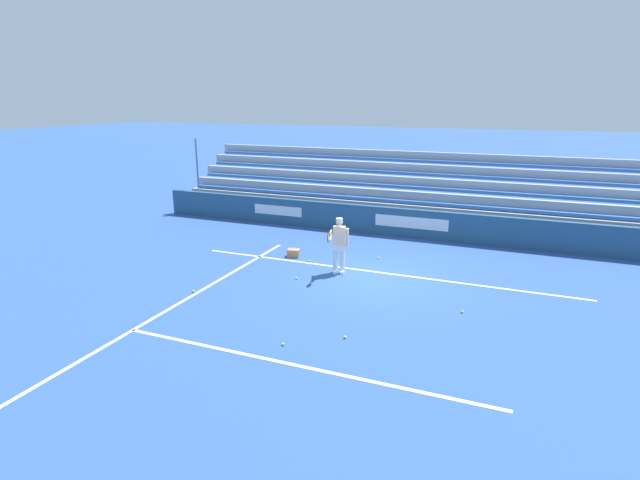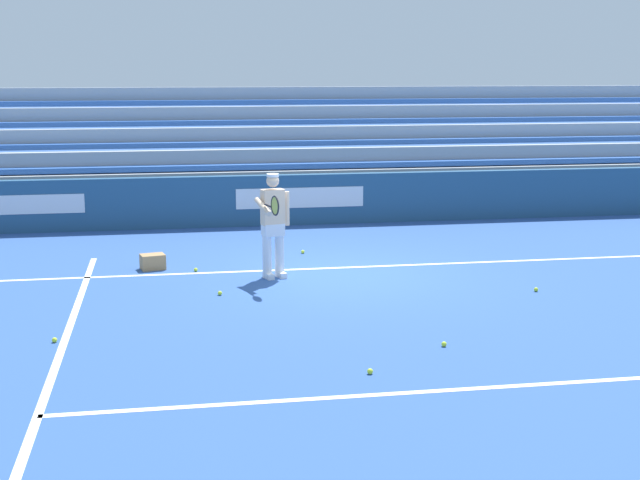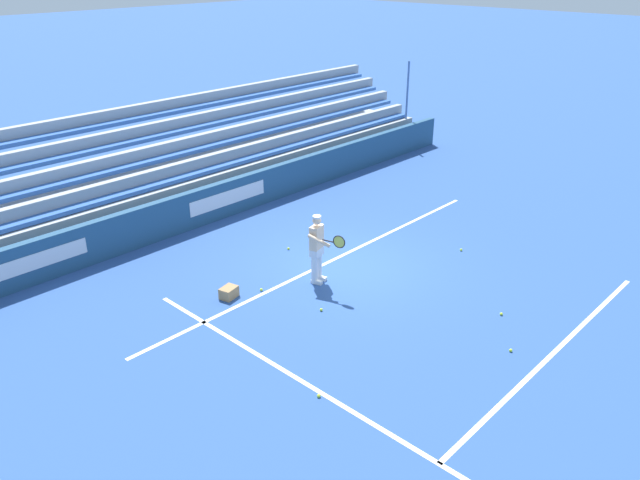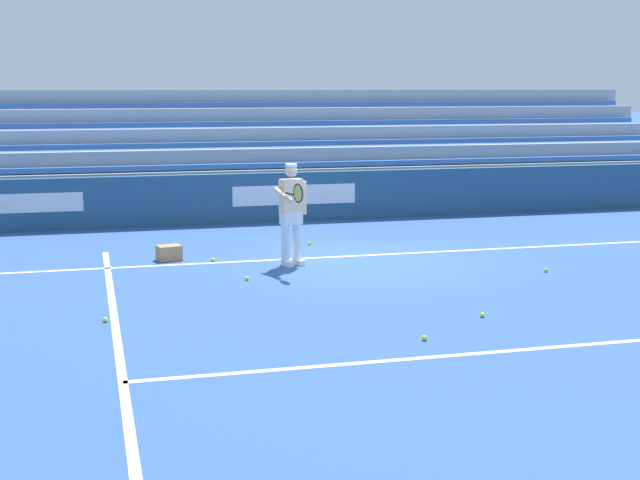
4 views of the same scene
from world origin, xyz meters
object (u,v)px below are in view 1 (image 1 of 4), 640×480
at_px(tennis_ball_far_right, 193,291).
at_px(tennis_ball_on_baseline, 297,278).
at_px(tennis_ball_stray_back, 379,258).
at_px(tennis_ball_near_player, 345,337).
at_px(tennis_player, 339,245).
at_px(tennis_ball_midcourt, 309,261).
at_px(tennis_ball_by_box, 283,344).
at_px(tennis_ball_toward_net, 462,312).
at_px(ball_box_cardboard, 294,253).

bearing_deg(tennis_ball_far_right, tennis_ball_on_baseline, -137.66).
distance_m(tennis_ball_stray_back, tennis_ball_far_right, 6.20).
bearing_deg(tennis_ball_stray_back, tennis_ball_near_player, 98.57).
distance_m(tennis_player, tennis_ball_midcourt, 1.65).
height_order(tennis_ball_by_box, tennis_ball_toward_net, same).
xyz_separation_m(tennis_ball_far_right, tennis_ball_toward_net, (-7.03, -1.39, 0.00)).
xyz_separation_m(tennis_player, ball_box_cardboard, (1.97, -0.96, -0.76)).
bearing_deg(tennis_ball_stray_back, tennis_ball_on_baseline, 58.71).
bearing_deg(tennis_ball_near_player, tennis_ball_midcourt, -58.22).
distance_m(tennis_ball_stray_back, tennis_ball_by_box, 6.65).
bearing_deg(tennis_ball_on_baseline, ball_box_cardboard, -62.57).
distance_m(tennis_ball_stray_back, tennis_ball_on_baseline, 3.29).
height_order(ball_box_cardboard, tennis_ball_on_baseline, ball_box_cardboard).
bearing_deg(ball_box_cardboard, tennis_player, 154.10).
distance_m(ball_box_cardboard, tennis_ball_midcourt, 0.79).
bearing_deg(tennis_ball_by_box, tennis_ball_near_player, -144.02).
distance_m(tennis_player, tennis_ball_on_baseline, 1.63).
distance_m(tennis_ball_stray_back, tennis_ball_midcourt, 2.32).
relative_size(tennis_ball_stray_back, tennis_ball_on_baseline, 1.00).
xyz_separation_m(ball_box_cardboard, tennis_ball_toward_net, (-5.85, 2.58, -0.10)).
height_order(tennis_player, ball_box_cardboard, tennis_player).
distance_m(ball_box_cardboard, tennis_ball_toward_net, 6.39).
xyz_separation_m(tennis_player, tennis_ball_stray_back, (-0.76, -1.80, -0.86)).
xyz_separation_m(ball_box_cardboard, tennis_ball_on_baseline, (-1.02, 1.97, -0.10)).
relative_size(tennis_ball_near_player, tennis_ball_toward_net, 1.00).
bearing_deg(tennis_player, tennis_ball_by_box, 96.00).
relative_size(tennis_player, tennis_ball_stray_back, 25.98).
xyz_separation_m(tennis_ball_near_player, tennis_ball_toward_net, (-2.24, -2.40, 0.00)).
height_order(tennis_ball_stray_back, tennis_ball_midcourt, same).
relative_size(tennis_player, tennis_ball_toward_net, 25.98).
bearing_deg(tennis_ball_near_player, tennis_ball_by_box, 35.98).
bearing_deg(tennis_ball_near_player, ball_box_cardboard, -54.07).
xyz_separation_m(tennis_player, tennis_ball_midcourt, (1.25, -0.64, -0.86)).
xyz_separation_m(tennis_ball_toward_net, tennis_ball_midcourt, (5.13, -2.27, 0.00)).
height_order(tennis_player, tennis_ball_stray_back, tennis_player).
height_order(tennis_player, tennis_ball_on_baseline, tennis_player).
relative_size(tennis_ball_by_box, tennis_ball_midcourt, 1.00).
relative_size(tennis_ball_near_player, tennis_ball_midcourt, 1.00).
relative_size(ball_box_cardboard, tennis_ball_on_baseline, 6.06).
bearing_deg(ball_box_cardboard, tennis_ball_on_baseline, 117.43).
distance_m(tennis_ball_stray_back, tennis_ball_toward_net, 4.63).
relative_size(ball_box_cardboard, tennis_ball_stray_back, 6.06).
distance_m(tennis_ball_near_player, tennis_ball_toward_net, 3.28).
bearing_deg(tennis_ball_far_right, tennis_ball_midcourt, -117.37).
bearing_deg(tennis_ball_far_right, ball_box_cardboard, -106.53).
height_order(tennis_ball_toward_net, tennis_ball_midcourt, same).
relative_size(tennis_ball_far_right, tennis_ball_toward_net, 1.00).
bearing_deg(tennis_ball_stray_back, tennis_ball_midcourt, 29.84).
height_order(tennis_player, tennis_ball_midcourt, tennis_player).
relative_size(tennis_player, tennis_ball_midcourt, 25.98).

